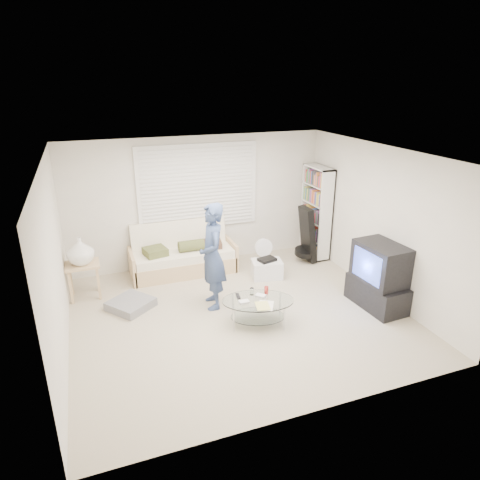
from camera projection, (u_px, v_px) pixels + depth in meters
name	position (u px, v px, depth m)	size (l,w,h in m)	color
ground	(238.00, 315.00, 6.72)	(5.00, 5.00, 0.00)	tan
room_shell	(228.00, 207.00, 6.55)	(5.02, 4.52, 2.51)	silver
window_blinds	(199.00, 187.00, 8.09)	(2.32, 0.08, 1.62)	silver
futon_sofa	(183.00, 256.00, 8.10)	(1.96, 0.79, 0.96)	tan
grey_floor_pillow	(131.00, 304.00, 6.89)	(0.60, 0.60, 0.14)	slate
side_table	(81.00, 254.00, 6.98)	(0.54, 0.44, 1.07)	tan
bookshelf	(316.00, 212.00, 8.67)	(0.29, 0.78, 1.86)	white
guitar_case	(307.00, 238.00, 8.48)	(0.40, 0.42, 1.12)	black
floor_fan	(263.00, 250.00, 8.29)	(0.35, 0.24, 0.60)	white
storage_bin	(267.00, 269.00, 7.92)	(0.61, 0.49, 0.38)	white
tv_unit	(379.00, 277.00, 6.80)	(0.60, 1.02, 1.08)	black
coffee_table	(258.00, 305.00, 6.37)	(1.22, 0.96, 0.52)	silver
standing_person	(212.00, 257.00, 6.70)	(0.63, 0.41, 1.73)	navy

